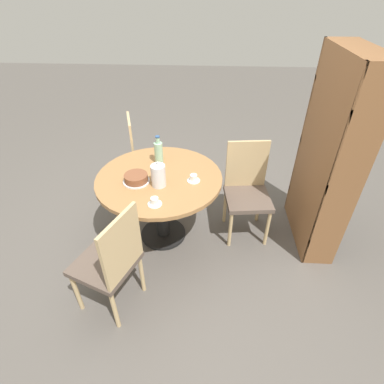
{
  "coord_description": "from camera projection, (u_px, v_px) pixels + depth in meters",
  "views": [
    {
      "loc": [
        2.22,
        0.43,
        2.2
      ],
      "look_at": [
        0.0,
        0.3,
        0.56
      ],
      "focal_mm": 28.0,
      "sensor_mm": 36.0,
      "label": 1
    }
  ],
  "objects": [
    {
      "name": "chair_c",
      "position": [
        145.0,
        154.0,
        3.45
      ],
      "size": [
        0.52,
        0.52,
        0.95
      ],
      "rotation": [
        0.0,
        0.0,
        9.71
      ],
      "color": "tan",
      "rests_on": "ground_plane"
    },
    {
      "name": "bookshelf",
      "position": [
        324.0,
        164.0,
        2.64
      ],
      "size": [
        0.84,
        0.28,
        1.78
      ],
      "rotation": [
        0.0,
        0.0,
        3.14
      ],
      "color": "brown",
      "rests_on": "ground_plane"
    },
    {
      "name": "cup_a",
      "position": [
        155.0,
        202.0,
        2.35
      ],
      "size": [
        0.11,
        0.11,
        0.06
      ],
      "color": "white",
      "rests_on": "dining_table"
    },
    {
      "name": "chair_b",
      "position": [
        247.0,
        189.0,
        2.9
      ],
      "size": [
        0.46,
        0.46,
        0.95
      ],
      "rotation": [
        0.0,
        0.0,
        7.96
      ],
      "color": "tan",
      "rests_on": "ground_plane"
    },
    {
      "name": "coffee_pot",
      "position": [
        158.0,
        175.0,
        2.51
      ],
      "size": [
        0.12,
        0.12,
        0.23
      ],
      "color": "silver",
      "rests_on": "dining_table"
    },
    {
      "name": "water_bottle",
      "position": [
        159.0,
        152.0,
        2.82
      ],
      "size": [
        0.08,
        0.08,
        0.28
      ],
      "color": "#99C6A3",
      "rests_on": "dining_table"
    },
    {
      "name": "dining_table",
      "position": [
        160.0,
        190.0,
        2.77
      ],
      "size": [
        1.14,
        1.14,
        0.72
      ],
      "color": "black",
      "rests_on": "ground_plane"
    },
    {
      "name": "cake_main",
      "position": [
        136.0,
        178.0,
        2.59
      ],
      "size": [
        0.23,
        0.23,
        0.07
      ],
      "color": "silver",
      "rests_on": "dining_table"
    },
    {
      "name": "cup_b",
      "position": [
        194.0,
        179.0,
        2.61
      ],
      "size": [
        0.11,
        0.11,
        0.06
      ],
      "color": "white",
      "rests_on": "dining_table"
    },
    {
      "name": "chair_a",
      "position": [
        111.0,
        261.0,
        2.18
      ],
      "size": [
        0.55,
        0.55,
        0.95
      ],
      "rotation": [
        0.0,
        0.0,
        5.9
      ],
      "color": "tan",
      "rests_on": "ground_plane"
    },
    {
      "name": "ground_plane",
      "position": [
        164.0,
        234.0,
        3.11
      ],
      "size": [
        14.0,
        14.0,
        0.0
      ],
      "primitive_type": "plane",
      "color": "#56514C"
    }
  ]
}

